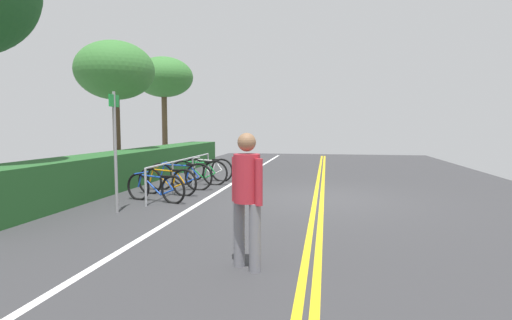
{
  "coord_description": "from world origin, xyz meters",
  "views": [
    {
      "loc": [
        -9.62,
        -0.16,
        1.73
      ],
      "look_at": [
        0.48,
        1.62,
        0.87
      ],
      "focal_mm": 27.96,
      "sensor_mm": 36.0,
      "label": 1
    }
  ],
  "objects_px": {
    "bicycle_4": "(208,169)",
    "tree_mid": "(115,71)",
    "bike_rack": "(183,167)",
    "tree_far_right": "(164,78)",
    "pedestrian": "(247,192)",
    "sign_post_near": "(115,141)",
    "bicycle_3": "(199,173)",
    "bicycle_0": "(155,188)",
    "bicycle_1": "(167,182)",
    "bicycle_2": "(180,176)"
  },
  "relations": [
    {
      "from": "bike_rack",
      "to": "tree_far_right",
      "type": "distance_m",
      "value": 8.56
    },
    {
      "from": "bike_rack",
      "to": "bicycle_3",
      "type": "height_order",
      "value": "bike_rack"
    },
    {
      "from": "sign_post_near",
      "to": "pedestrian",
      "type": "bearing_deg",
      "value": -129.74
    },
    {
      "from": "bicycle_3",
      "to": "tree_far_right",
      "type": "xyz_separation_m",
      "value": [
        6.13,
        3.64,
        3.57
      ]
    },
    {
      "from": "bicycle_2",
      "to": "bike_rack",
      "type": "bearing_deg",
      "value": -57.1
    },
    {
      "from": "bicycle_1",
      "to": "sign_post_near",
      "type": "xyz_separation_m",
      "value": [
        -2.14,
        0.18,
        1.11
      ]
    },
    {
      "from": "bicycle_2",
      "to": "bicycle_0",
      "type": "bearing_deg",
      "value": -178.07
    },
    {
      "from": "bicycle_3",
      "to": "bicycle_0",
      "type": "bearing_deg",
      "value": 176.54
    },
    {
      "from": "tree_far_right",
      "to": "bicycle_0",
      "type": "bearing_deg",
      "value": -158.51
    },
    {
      "from": "bicycle_0",
      "to": "sign_post_near",
      "type": "bearing_deg",
      "value": 167.6
    },
    {
      "from": "bicycle_1",
      "to": "bicycle_2",
      "type": "height_order",
      "value": "bicycle_2"
    },
    {
      "from": "bicycle_3",
      "to": "bicycle_4",
      "type": "xyz_separation_m",
      "value": [
        0.94,
        0.02,
        -0.01
      ]
    },
    {
      "from": "bicycle_1",
      "to": "bicycle_3",
      "type": "xyz_separation_m",
      "value": [
        1.79,
        -0.26,
        0.03
      ]
    },
    {
      "from": "pedestrian",
      "to": "sign_post_near",
      "type": "bearing_deg",
      "value": 50.26
    },
    {
      "from": "bike_rack",
      "to": "bicycle_4",
      "type": "relative_size",
      "value": 2.74
    },
    {
      "from": "bicycle_1",
      "to": "bicycle_3",
      "type": "bearing_deg",
      "value": -8.21
    },
    {
      "from": "bicycle_4",
      "to": "pedestrian",
      "type": "xyz_separation_m",
      "value": [
        -7.55,
        -2.79,
        0.59
      ]
    },
    {
      "from": "bicycle_0",
      "to": "bicycle_4",
      "type": "xyz_separation_m",
      "value": [
        3.64,
        -0.15,
        0.04
      ]
    },
    {
      "from": "pedestrian",
      "to": "tree_mid",
      "type": "relative_size",
      "value": 0.37
    },
    {
      "from": "bicycle_0",
      "to": "bicycle_1",
      "type": "relative_size",
      "value": 0.97
    },
    {
      "from": "bicycle_2",
      "to": "bicycle_3",
      "type": "bearing_deg",
      "value": -12.49
    },
    {
      "from": "bicycle_0",
      "to": "bicycle_1",
      "type": "height_order",
      "value": "bicycle_1"
    },
    {
      "from": "bicycle_1",
      "to": "tree_mid",
      "type": "xyz_separation_m",
      "value": [
        2.64,
        2.82,
        3.17
      ]
    },
    {
      "from": "bicycle_3",
      "to": "sign_post_near",
      "type": "distance_m",
      "value": 4.11
    },
    {
      "from": "bike_rack",
      "to": "sign_post_near",
      "type": "relative_size",
      "value": 1.93
    },
    {
      "from": "bike_rack",
      "to": "tree_mid",
      "type": "height_order",
      "value": "tree_mid"
    },
    {
      "from": "bicycle_2",
      "to": "sign_post_near",
      "type": "height_order",
      "value": "sign_post_near"
    },
    {
      "from": "pedestrian",
      "to": "bicycle_3",
      "type": "bearing_deg",
      "value": 22.77
    },
    {
      "from": "bike_rack",
      "to": "sign_post_near",
      "type": "xyz_separation_m",
      "value": [
        -3.0,
        0.3,
        0.82
      ]
    },
    {
      "from": "pedestrian",
      "to": "bicycle_4",
      "type": "bearing_deg",
      "value": 20.28
    },
    {
      "from": "bicycle_1",
      "to": "tree_far_right",
      "type": "xyz_separation_m",
      "value": [
        7.93,
        3.38,
        3.6
      ]
    },
    {
      "from": "bicycle_2",
      "to": "pedestrian",
      "type": "bearing_deg",
      "value": -151.91
    },
    {
      "from": "sign_post_near",
      "to": "bicycle_1",
      "type": "bearing_deg",
      "value": -4.7
    },
    {
      "from": "bicycle_3",
      "to": "bicycle_4",
      "type": "height_order",
      "value": "bicycle_3"
    },
    {
      "from": "bicycle_3",
      "to": "bicycle_4",
      "type": "bearing_deg",
      "value": 0.94
    },
    {
      "from": "bicycle_4",
      "to": "tree_mid",
      "type": "relative_size",
      "value": 0.38
    },
    {
      "from": "sign_post_near",
      "to": "bicycle_3",
      "type": "bearing_deg",
      "value": -6.3
    },
    {
      "from": "bicycle_1",
      "to": "tree_mid",
      "type": "distance_m",
      "value": 4.99
    },
    {
      "from": "bike_rack",
      "to": "tree_far_right",
      "type": "height_order",
      "value": "tree_far_right"
    },
    {
      "from": "bicycle_3",
      "to": "pedestrian",
      "type": "distance_m",
      "value": 7.19
    },
    {
      "from": "bike_rack",
      "to": "bicycle_4",
      "type": "height_order",
      "value": "bike_rack"
    },
    {
      "from": "bicycle_3",
      "to": "tree_far_right",
      "type": "height_order",
      "value": "tree_far_right"
    },
    {
      "from": "bicycle_2",
      "to": "bicycle_4",
      "type": "xyz_separation_m",
      "value": [
        1.94,
        -0.21,
        -0.01
      ]
    },
    {
      "from": "bicycle_0",
      "to": "pedestrian",
      "type": "xyz_separation_m",
      "value": [
        -3.9,
        -2.94,
        0.63
      ]
    },
    {
      "from": "bicycle_0",
      "to": "pedestrian",
      "type": "height_order",
      "value": "pedestrian"
    },
    {
      "from": "bicycle_0",
      "to": "bicycle_1",
      "type": "distance_m",
      "value": 0.91
    },
    {
      "from": "bicycle_1",
      "to": "sign_post_near",
      "type": "distance_m",
      "value": 2.42
    },
    {
      "from": "tree_mid",
      "to": "tree_far_right",
      "type": "xyz_separation_m",
      "value": [
        5.29,
        0.57,
        0.42
      ]
    },
    {
      "from": "bicycle_0",
      "to": "bicycle_2",
      "type": "relative_size",
      "value": 0.9
    },
    {
      "from": "bicycle_4",
      "to": "sign_post_near",
      "type": "distance_m",
      "value": 5.02
    }
  ]
}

